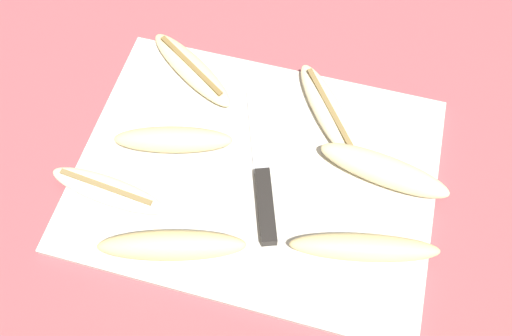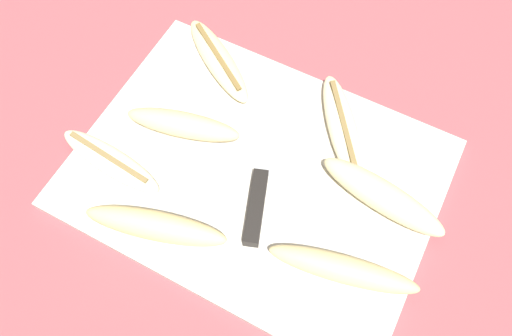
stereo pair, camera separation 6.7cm
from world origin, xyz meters
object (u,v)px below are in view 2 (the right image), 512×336
(banana_ripe_center, at_px, (218,60))
(banana_bright_far, at_px, (110,161))
(knife, at_px, (259,190))
(banana_spotted_left, at_px, (343,269))
(banana_mellow_near, at_px, (183,125))
(banana_cream_curved, at_px, (342,126))
(banana_golden_short, at_px, (156,226))
(banana_soft_right, at_px, (382,196))

(banana_ripe_center, bearing_deg, banana_bright_far, -101.24)
(banana_ripe_center, bearing_deg, knife, -46.52)
(banana_spotted_left, bearing_deg, banana_mellow_near, 163.18)
(banana_cream_curved, bearing_deg, banana_golden_short, -120.84)
(banana_bright_far, xyz_separation_m, banana_ripe_center, (0.04, 0.22, -0.00))
(banana_soft_right, xyz_separation_m, banana_cream_curved, (-0.09, 0.08, -0.01))
(banana_soft_right, xyz_separation_m, banana_spotted_left, (-0.01, -0.11, -0.00))
(banana_golden_short, xyz_separation_m, banana_spotted_left, (0.23, 0.06, -0.00))
(banana_mellow_near, distance_m, banana_golden_short, 0.15)
(banana_ripe_center, bearing_deg, banana_spotted_left, -35.57)
(knife, xyz_separation_m, banana_mellow_near, (-0.14, 0.04, 0.01))
(banana_bright_far, distance_m, banana_ripe_center, 0.22)
(banana_cream_curved, relative_size, banana_spotted_left, 0.88)
(banana_cream_curved, xyz_separation_m, banana_bright_far, (-0.26, -0.20, 0.00))
(banana_cream_curved, distance_m, banana_mellow_near, 0.22)
(banana_cream_curved, relative_size, banana_bright_far, 0.99)
(knife, xyz_separation_m, banana_bright_far, (-0.20, -0.06, 0.00))
(banana_soft_right, height_order, banana_spotted_left, banana_soft_right)
(banana_bright_far, bearing_deg, banana_golden_short, -25.64)
(banana_bright_far, height_order, banana_ripe_center, banana_bright_far)
(knife, relative_size, banana_golden_short, 1.28)
(banana_golden_short, bearing_deg, banana_bright_far, 154.36)
(knife, height_order, banana_ripe_center, banana_ripe_center)
(banana_soft_right, distance_m, banana_spotted_left, 0.11)
(banana_ripe_center, bearing_deg, banana_soft_right, -18.19)
(banana_soft_right, distance_m, banana_ripe_center, 0.32)
(banana_cream_curved, bearing_deg, banana_ripe_center, 174.02)
(banana_spotted_left, distance_m, banana_ripe_center, 0.36)
(banana_ripe_center, bearing_deg, banana_golden_short, -76.55)
(knife, bearing_deg, banana_cream_curved, 47.33)
(banana_golden_short, bearing_deg, knife, 50.58)
(banana_soft_right, distance_m, banana_bright_far, 0.36)
(knife, height_order, banana_bright_far, banana_bright_far)
(banana_golden_short, relative_size, banana_ripe_center, 1.11)
(banana_soft_right, height_order, banana_mellow_near, banana_soft_right)
(banana_mellow_near, xyz_separation_m, banana_golden_short, (0.05, -0.14, 0.00))
(knife, xyz_separation_m, banana_cream_curved, (0.06, 0.14, 0.00))
(knife, xyz_separation_m, banana_ripe_center, (-0.15, 0.16, 0.00))
(banana_mellow_near, height_order, banana_ripe_center, banana_mellow_near)
(banana_golden_short, distance_m, banana_bright_far, 0.12)
(banana_soft_right, distance_m, banana_cream_curved, 0.12)
(banana_soft_right, relative_size, banana_ripe_center, 1.08)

